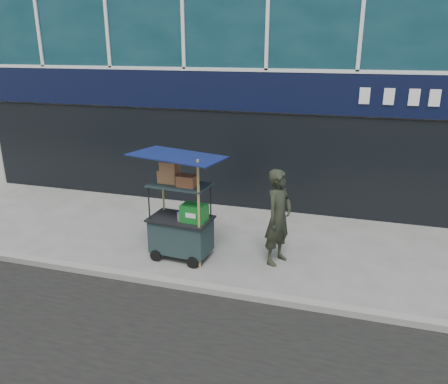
% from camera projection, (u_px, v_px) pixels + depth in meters
% --- Properties ---
extents(ground, '(80.00, 80.00, 0.00)m').
position_uv_depth(ground, '(216.00, 287.00, 7.52)').
color(ground, slate).
rests_on(ground, ground).
extents(curb, '(80.00, 0.18, 0.12)m').
position_uv_depth(curb, '(212.00, 289.00, 7.32)').
color(curb, gray).
rests_on(curb, ground).
extents(vendor_cart, '(1.65, 1.23, 2.13)m').
position_uv_depth(vendor_cart, '(181.00, 222.00, 8.33)').
color(vendor_cart, '#1B2E2E').
rests_on(vendor_cart, ground).
extents(vendor_man, '(0.66, 0.79, 1.83)m').
position_uv_depth(vendor_man, '(278.00, 217.00, 8.10)').
color(vendor_man, black).
rests_on(vendor_man, ground).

